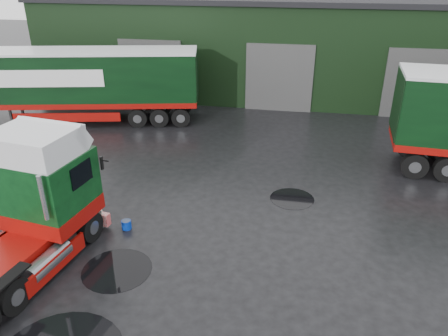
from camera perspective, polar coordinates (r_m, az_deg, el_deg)
The scene contains 10 objects.
ground at distance 15.13m, azimuth -4.56°, elevation -8.57°, with size 100.00×100.00×0.00m, color black.
warehouse at distance 32.50m, azimuth 8.08°, elevation 16.10°, with size 32.40×12.40×6.30m.
hero_tractor at distance 13.66m, azimuth -26.95°, elevation -5.76°, with size 2.76×6.50×4.04m, color #0A3313, non-canonical shape.
trailer_left at distance 25.97m, azimuth -18.15°, elevation 10.10°, with size 2.68×13.08×4.06m, color silver, non-canonical shape.
wash_bucket at distance 15.64m, azimuth -12.62°, elevation -7.23°, with size 0.34×0.34×0.32m, color #072AA3.
tree_back_a at distance 43.23m, azimuth -2.37°, elevation 20.83°, with size 4.40×4.40×9.50m, color black, non-canonical shape.
tree_back_b at distance 42.80m, azimuth 20.21°, elevation 17.97°, with size 4.40×4.40×7.50m, color black, non-canonical shape.
puddle_1 at distance 17.33m, azimuth 8.87°, elevation -3.97°, with size 1.73×1.73×0.01m, color black.
puddle_2 at distance 17.21m, azimuth -27.16°, elevation -7.06°, with size 3.97×3.97×0.01m, color black.
puddle_4 at distance 13.94m, azimuth -13.80°, elevation -12.79°, with size 2.12×2.12×0.01m, color black.
Camera 1 is at (3.42, -12.02, 8.54)m, focal length 35.00 mm.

